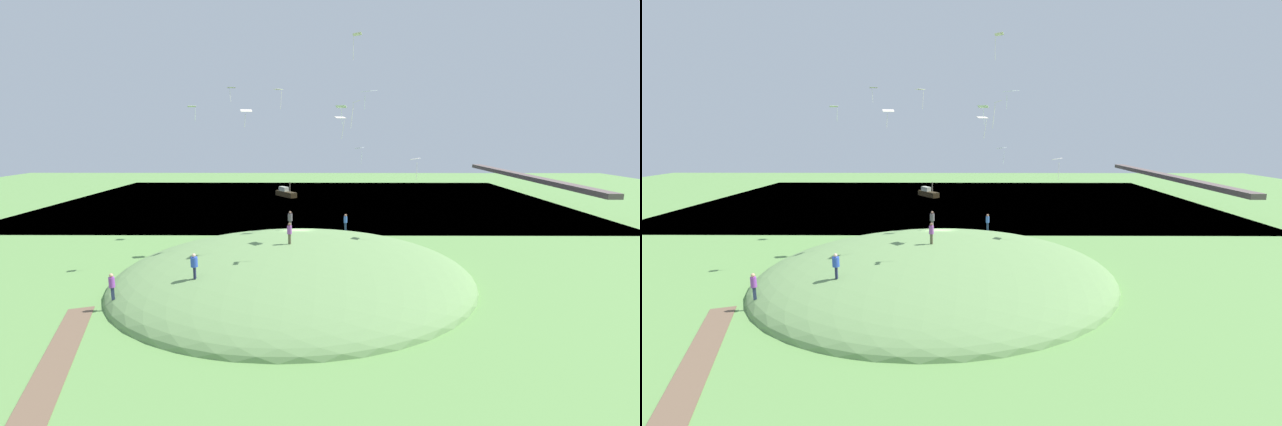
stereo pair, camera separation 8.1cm
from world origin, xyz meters
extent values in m
plane|color=#61914A|center=(0.00, 0.00, 0.00)|extent=(160.00, 160.00, 0.00)
cube|color=#265375|center=(-30.95, 0.00, -0.20)|extent=(51.08, 80.00, 0.40)
ellipsoid|color=#6B9255|center=(8.13, 0.31, 0.00)|extent=(27.05, 27.90, 4.81)
cube|color=brown|center=(22.73, -10.36, 0.02)|extent=(16.39, 7.18, 0.04)
cube|color=#60514F|center=(-30.95, 36.16, 4.01)|extent=(45.97, 1.80, 0.70)
cube|color=#2D2312|center=(-35.00, -4.05, 0.45)|extent=(4.86, 4.12, 0.91)
cube|color=#AFB59F|center=(-35.62, -4.51, 1.29)|extent=(2.12, 1.91, 0.76)
cylinder|color=gray|center=(-33.98, -3.28, 1.82)|extent=(0.14, 0.14, 1.82)
cube|color=brown|center=(7.36, -0.16, 2.82)|extent=(0.19, 0.24, 0.84)
cylinder|color=#8F479B|center=(7.36, -0.16, 3.57)|extent=(0.50, 0.50, 0.67)
sphere|color=brown|center=(7.36, -0.16, 4.03)|extent=(0.25, 0.25, 0.25)
cube|color=#1C2C49|center=(-2.36, 4.86, 1.71)|extent=(0.16, 0.22, 0.82)
cylinder|color=#3459A8|center=(-2.36, 4.86, 2.44)|extent=(0.45, 0.45, 0.65)
sphere|color=#996853|center=(-2.36, 4.86, 2.89)|extent=(0.25, 0.25, 0.25)
cube|color=#3B3637|center=(-0.19, -0.67, 2.32)|extent=(0.28, 0.24, 0.87)
cylinder|color=#49424B|center=(-0.19, -0.67, 3.11)|extent=(0.62, 0.62, 0.69)
sphere|color=brown|center=(-0.19, -0.67, 3.58)|extent=(0.26, 0.26, 0.26)
cube|color=#222545|center=(14.28, -5.86, 2.27)|extent=(0.26, 0.15, 0.82)
cylinder|color=#2E4DB6|center=(14.28, -5.86, 3.00)|extent=(0.48, 0.48, 0.65)
sphere|color=beige|center=(14.28, -5.86, 3.45)|extent=(0.25, 0.25, 0.25)
cube|color=#283250|center=(15.05, -10.97, 1.12)|extent=(0.19, 0.23, 0.84)
cylinder|color=purple|center=(15.05, -10.97, 1.88)|extent=(0.50, 0.50, 0.67)
sphere|color=tan|center=(15.05, -10.97, 2.34)|extent=(0.25, 0.25, 0.25)
cube|color=#F5E6CF|center=(-2.30, 4.23, 12.73)|extent=(1.06, 1.22, 0.20)
cylinder|color=#F5E6CF|center=(-2.00, 4.51, 11.58)|extent=(0.06, 0.30, 1.78)
cube|color=white|center=(1.04, -4.45, 13.24)|extent=(0.93, 1.17, 0.26)
cylinder|color=white|center=(0.98, -4.61, 12.32)|extent=(0.04, 0.15, 1.31)
cube|color=white|center=(-9.42, 6.76, 9.50)|extent=(1.36, 1.21, 0.13)
cylinder|color=white|center=(-9.25, 7.01, 8.39)|extent=(0.08, 0.14, 1.66)
cube|color=white|center=(0.02, 4.22, 13.65)|extent=(0.92, 1.14, 0.23)
cylinder|color=white|center=(-0.18, 4.29, 12.72)|extent=(0.18, 0.15, 1.36)
cube|color=silver|center=(4.47, -1.17, 14.78)|extent=(0.91, 0.88, 0.03)
cylinder|color=silver|center=(4.75, -0.91, 13.90)|extent=(0.09, 0.14, 1.39)
cube|color=silver|center=(3.31, 10.59, 9.02)|extent=(1.27, 1.10, 0.16)
cylinder|color=silver|center=(3.60, 10.70, 7.95)|extent=(0.17, 0.05, 1.59)
cube|color=silver|center=(7.12, 5.09, 18.51)|extent=(1.03, 0.79, 0.12)
cylinder|color=silver|center=(7.11, 4.80, 17.46)|extent=(0.27, 0.06, 1.62)
cube|color=silver|center=(5.07, -8.20, 13.38)|extent=(0.69, 0.79, 0.11)
cylinder|color=silver|center=(5.04, -7.97, 12.70)|extent=(0.18, 0.14, 1.03)
cube|color=silver|center=(-5.95, -7.15, 15.94)|extent=(0.65, 0.88, 0.05)
cylinder|color=silver|center=(-5.83, -7.28, 15.06)|extent=(0.18, 0.13, 1.35)
cube|color=silver|center=(10.22, 4.84, 13.41)|extent=(0.68, 0.50, 0.18)
cylinder|color=silver|center=(10.12, 4.58, 12.41)|extent=(0.20, 0.21, 1.66)
cube|color=white|center=(5.04, 6.24, 14.58)|extent=(1.45, 1.39, 0.13)
cylinder|color=white|center=(4.89, 5.94, 13.74)|extent=(0.04, 0.06, 1.10)
camera|label=1|loc=(41.27, 2.53, 11.33)|focal=24.27mm
camera|label=2|loc=(41.27, 2.62, 11.33)|focal=24.27mm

